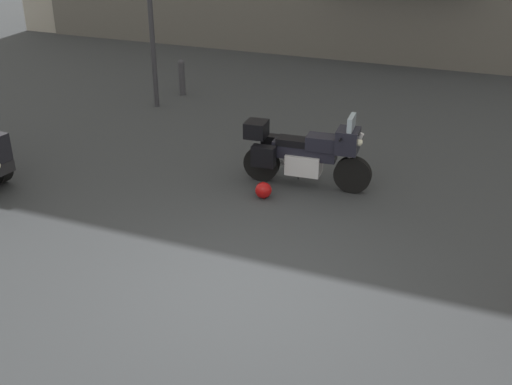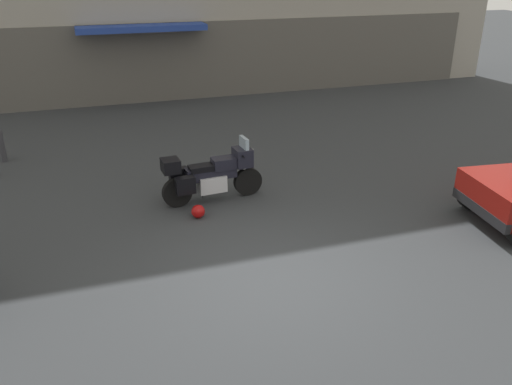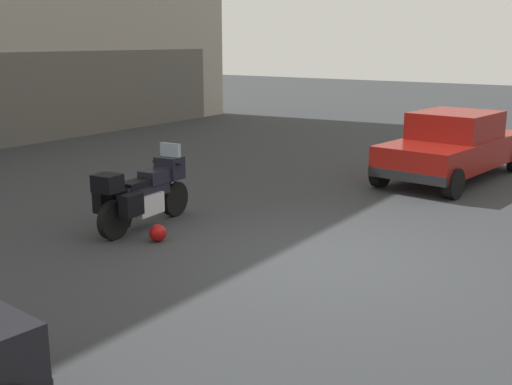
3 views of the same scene
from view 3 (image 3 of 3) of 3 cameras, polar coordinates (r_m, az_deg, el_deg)
The scene contains 4 objects.
ground_plane at distance 9.37m, azimuth 6.27°, elevation -6.14°, with size 80.00×80.00×0.00m, color #2D3033.
motorcycle at distance 10.96m, azimuth -10.10°, elevation 0.02°, with size 2.26×0.80×1.36m.
helmet at distance 10.27m, azimuth -8.85°, elevation -3.62°, with size 0.28×0.28×0.28m, color #990C0C.
car_sedan_far at distance 15.28m, azimuth 17.37°, elevation 4.05°, with size 4.71×2.37×1.56m.
Camera 3 is at (-7.83, -4.08, 3.15)m, focal length 44.36 mm.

